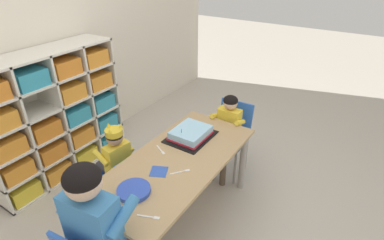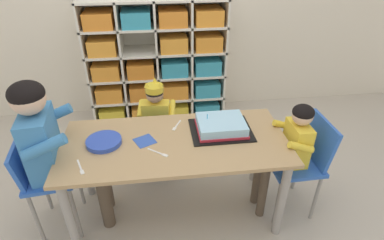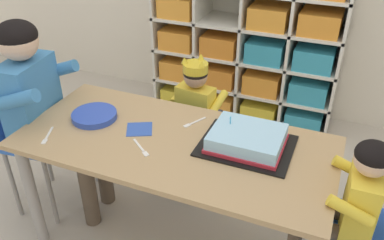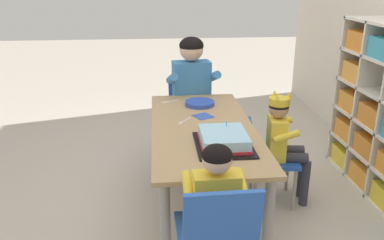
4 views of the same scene
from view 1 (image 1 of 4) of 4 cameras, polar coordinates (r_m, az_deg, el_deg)
ground at (r=2.69m, az=-2.50°, el=-18.25°), size 16.00×16.00×0.00m
classroom_back_wall at (r=3.13m, az=-29.60°, el=15.80°), size 5.68×0.10×2.88m
storage_cubby_shelf at (r=3.16m, az=-24.57°, el=0.26°), size 1.35×0.38×1.24m
activity_table at (r=2.32m, az=-2.79°, el=-9.22°), size 1.42×0.65×0.63m
classroom_chair_blue at (r=2.61m, az=-12.68°, el=-10.15°), size 0.38×0.39×0.59m
child_with_crown at (r=2.60m, az=-14.49°, el=-6.58°), size 0.32×0.32×0.81m
adult_helper_seated at (r=1.85m, az=-16.92°, el=-17.27°), size 0.45×0.43×1.08m
classroom_chair_guest_side at (r=2.97m, az=7.39°, el=-2.17°), size 0.37×0.37×0.72m
guest_at_table_side at (r=2.83m, az=6.58°, el=-1.35°), size 0.31×0.30×0.85m
birthday_cake_on_tray at (r=2.49m, az=-0.25°, el=-2.62°), size 0.40×0.32×0.11m
paper_plate_stack at (r=2.01m, az=-11.00°, el=-13.00°), size 0.22×0.22×0.03m
paper_napkin_square at (r=2.16m, az=-6.31°, el=-9.69°), size 0.16×0.16×0.00m
fork_scattered_mid_table at (r=1.86m, az=-8.02°, el=-17.75°), size 0.07×0.13×0.00m
fork_at_table_front_edge at (r=2.36m, az=-5.92°, el=-5.73°), size 0.07×0.12×0.00m
fork_beside_plate_stack at (r=2.14m, az=-2.04°, el=-9.77°), size 0.12×0.10×0.00m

